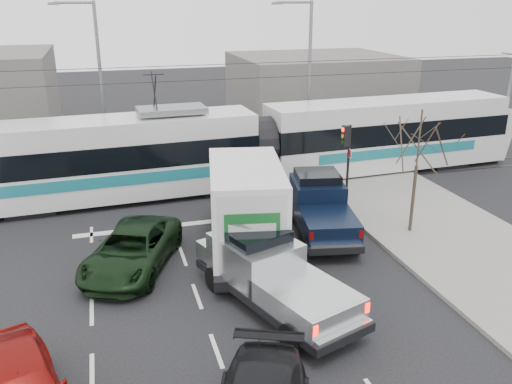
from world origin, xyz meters
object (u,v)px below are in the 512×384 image
object	(u,v)px
traffic_signal	(347,147)
street_lamp_near	(306,73)
tram	(259,145)
silver_pickup	(268,271)
navy_pickup	(320,205)
green_car	(132,250)
street_lamp_far	(97,76)
box_truck	(245,209)
bare_tree	(419,144)

from	to	relation	value
traffic_signal	street_lamp_near	world-z (taller)	street_lamp_near
tram	silver_pickup	distance (m)	11.75
traffic_signal	silver_pickup	size ratio (longest dim) A/B	0.54
navy_pickup	green_car	size ratio (longest dim) A/B	1.11
street_lamp_far	box_truck	world-z (taller)	street_lamp_far
green_car	street_lamp_near	bearing A→B (deg)	70.34
green_car	box_truck	bearing A→B (deg)	25.04
bare_tree	traffic_signal	bearing A→B (deg)	105.76
bare_tree	tram	world-z (taller)	tram
tram	box_truck	world-z (taller)	tram
tram	navy_pickup	bearing A→B (deg)	-87.50
bare_tree	green_car	size ratio (longest dim) A/B	0.94
traffic_signal	bare_tree	bearing A→B (deg)	-74.24
box_truck	green_car	xyz separation A→B (m)	(-4.18, -0.09, -1.06)
street_lamp_near	green_car	size ratio (longest dim) A/B	1.70
traffic_signal	box_truck	size ratio (longest dim) A/B	0.47
street_lamp_near	navy_pickup	bearing A→B (deg)	-107.43
tram	bare_tree	bearing A→B (deg)	-65.06
silver_pickup	green_car	size ratio (longest dim) A/B	1.25
street_lamp_far	green_car	world-z (taller)	street_lamp_far
street_lamp_near	tram	bearing A→B (deg)	-136.43
bare_tree	navy_pickup	world-z (taller)	bare_tree
box_truck	tram	bearing A→B (deg)	80.69
silver_pickup	box_truck	size ratio (longest dim) A/B	0.87
traffic_signal	box_truck	distance (m)	7.06
traffic_signal	silver_pickup	xyz separation A→B (m)	(-6.06, -7.49, -1.61)
box_truck	green_car	size ratio (longest dim) A/B	1.44
bare_tree	box_truck	xyz separation A→B (m)	(-6.96, 0.14, -1.99)
street_lamp_far	green_car	distance (m)	14.16
tram	street_lamp_far	bearing A→B (deg)	140.29
bare_tree	silver_pickup	distance (m)	8.42
street_lamp_near	tram	distance (m)	6.15
bare_tree	green_car	world-z (taller)	bare_tree
street_lamp_far	green_car	size ratio (longest dim) A/B	1.70
bare_tree	street_lamp_far	distance (m)	17.97
tram	silver_pickup	bearing A→B (deg)	-108.05
tram	green_car	xyz separation A→B (m)	(-6.99, -7.77, -1.34)
traffic_signal	green_car	size ratio (longest dim) A/B	0.68
street_lamp_near	street_lamp_far	world-z (taller)	same
navy_pickup	green_car	distance (m)	7.73
street_lamp_far	green_car	xyz separation A→B (m)	(0.64, -13.45, -4.38)
tram	green_car	size ratio (longest dim) A/B	5.42
traffic_signal	street_lamp_far	size ratio (longest dim) A/B	0.40
box_truck	bare_tree	bearing A→B (deg)	9.63
silver_pickup	navy_pickup	size ratio (longest dim) A/B	1.13
traffic_signal	green_car	bearing A→B (deg)	-158.50
street_lamp_far	traffic_signal	bearing A→B (deg)	-41.72
street_lamp_near	silver_pickup	size ratio (longest dim) A/B	1.36
navy_pickup	bare_tree	bearing A→B (deg)	-8.26
street_lamp_near	navy_pickup	size ratio (longest dim) A/B	1.53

